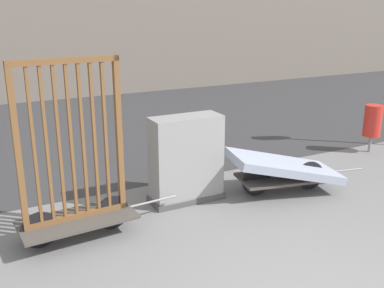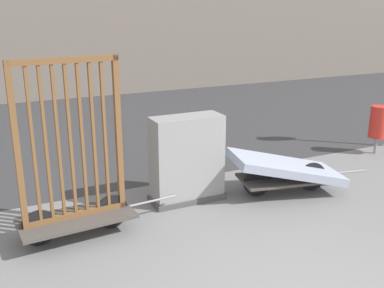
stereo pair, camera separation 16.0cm
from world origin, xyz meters
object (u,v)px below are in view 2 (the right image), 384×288
at_px(bike_cart_with_mattress, 286,169).
at_px(bike_cart_with_bedframe, 74,180).
at_px(trash_bin, 378,122).
at_px(utility_cabinet, 187,162).

bearing_deg(bike_cart_with_mattress, bike_cart_with_bedframe, -168.43).
xyz_separation_m(bike_cart_with_bedframe, trash_bin, (6.07, 0.86, -0.12)).
height_order(bike_cart_with_bedframe, utility_cabinet, bike_cart_with_bedframe).
bearing_deg(bike_cart_with_mattress, trash_bin, 28.38).
relative_size(bike_cart_with_bedframe, utility_cabinet, 1.74).
bearing_deg(trash_bin, utility_cabinet, -174.35).
xyz_separation_m(bike_cart_with_mattress, trash_bin, (2.84, 0.86, 0.25)).
bearing_deg(utility_cabinet, bike_cart_with_bedframe, -166.10).
xyz_separation_m(bike_cart_with_mattress, utility_cabinet, (-1.50, 0.43, 0.22)).
distance_m(bike_cart_with_bedframe, trash_bin, 6.13).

